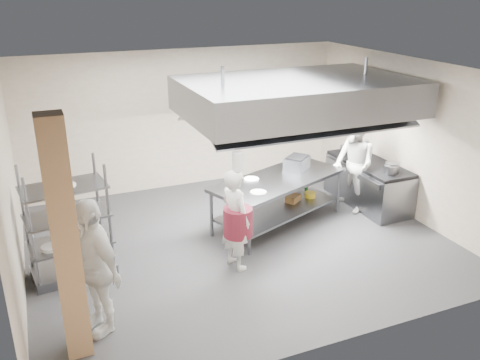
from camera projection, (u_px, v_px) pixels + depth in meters
name	position (u px, v px, depth m)	size (l,w,h in m)	color
floor	(238.00, 241.00, 8.97)	(7.00, 7.00, 0.00)	#29292B
ceiling	(238.00, 69.00, 7.89)	(7.00, 7.00, 0.00)	silver
wall_back	(185.00, 119.00, 11.01)	(7.00, 7.00, 0.00)	#B0A08C
wall_left	(9.00, 192.00, 7.17)	(6.00, 6.00, 0.00)	#B0A08C
wall_right	(407.00, 138.00, 9.69)	(6.00, 6.00, 0.00)	#B0A08C
column	(66.00, 243.00, 5.75)	(0.30, 0.30, 3.00)	tan
exhaust_hood	(297.00, 96.00, 8.92)	(4.00, 2.50, 0.60)	slate
hood_strip_a	(250.00, 119.00, 8.71)	(1.60, 0.12, 0.04)	white
hood_strip_b	(340.00, 109.00, 9.36)	(1.60, 0.12, 0.04)	white
wall_shelf	(263.00, 113.00, 11.52)	(1.50, 0.28, 0.04)	slate
island	(278.00, 201.00, 9.48)	(2.65, 1.10, 0.91)	slate
island_worktop	(279.00, 180.00, 9.33)	(2.65, 1.10, 0.06)	slate
island_undershelf	(278.00, 208.00, 9.54)	(2.43, 0.99, 0.04)	slate
pass_rack	(68.00, 221.00, 7.63)	(1.21, 0.70, 1.81)	slate
cooking_range	(368.00, 184.00, 10.36)	(0.80, 2.00, 0.84)	slate
range_top	(370.00, 164.00, 10.20)	(0.78, 1.96, 0.06)	black
chef_head	(235.00, 219.00, 7.88)	(0.60, 0.39, 1.65)	silver
chef_line	(353.00, 165.00, 9.89)	(0.92, 0.72, 1.90)	silver
chef_plating	(94.00, 267.00, 6.37)	(1.08, 0.45, 1.85)	white
griddle	(297.00, 163.00, 9.73)	(0.48, 0.37, 0.23)	slate
wicker_basket	(293.00, 198.00, 9.77)	(0.30, 0.20, 0.13)	brown
stockpot	(392.00, 167.00, 9.63)	(0.26, 0.26, 0.18)	gray
plate_stack	(70.00, 241.00, 7.75)	(0.28, 0.28, 0.05)	white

